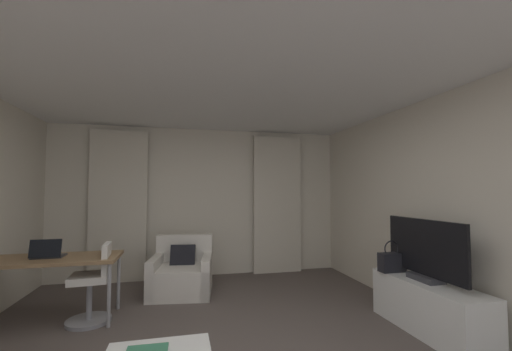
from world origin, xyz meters
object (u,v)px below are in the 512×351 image
Objects in this scene: armchair at (182,274)px; laptop at (48,254)px; tv_flatscreen at (425,251)px; desk at (51,263)px; tv_console at (429,307)px; desk_chair at (94,287)px; handbag_primary at (392,261)px; magazine_open at (147,351)px.

laptop is (-1.50, -0.73, 0.51)m from armchair.
tv_flatscreen is at bearing -16.14° from laptop.
desk is 1.10× the size of tv_console.
armchair is at bearing 26.59° from desk.
armchair is 1.29m from desk_chair.
laptop is at bearing 163.86° from tv_flatscreen.
tv_flatscreen reaches higher than desk_chair.
laptop reaches higher than desk.
tv_flatscreen reaches higher than handbag_primary.
armchair is 2.60× the size of handbag_primary.
desk_chair is at bearing 162.96° from tv_flatscreen.
tv_console is (2.78, 0.54, -0.12)m from magazine_open.
handbag_primary is (3.88, -0.76, -0.02)m from desk.
tv_console is at bearing -76.78° from handbag_primary.
magazine_open is 0.78× the size of handbag_primary.
desk_chair is at bearing -140.40° from armchair.
armchair is 2.96× the size of laptop.
desk_chair reaches higher than desk.
laptop is at bearing 125.64° from magazine_open.
armchair is at bearing 84.34° from magazine_open.
armchair is 0.66× the size of desk.
desk is at bearing -153.41° from armchair.
laptop is 0.88× the size of handbag_primary.
laptop is 4.00m from handbag_primary.
handbag_primary is (2.67, 0.99, 0.26)m from magazine_open.
tv_flatscreen is (4.03, -1.17, 0.06)m from laptop.
tv_flatscreen is 2.94× the size of handbag_primary.
desk_chair is 2.39× the size of handbag_primary.
tv_flatscreen is at bearing -36.81° from armchair.
armchair is at bearing 142.65° from tv_console.
armchair reaches higher than desk.
magazine_open is at bearing -168.25° from tv_flatscreen.
tv_console is 1.21× the size of tv_flatscreen.
laptop is (-0.04, -0.00, 0.10)m from desk.
desk is 3.96m from handbag_primary.
handbag_primary reaches higher than desk.
armchair is 0.73× the size of tv_console.
laptop is (-0.51, 0.09, 0.38)m from desk_chair.
tv_console is at bearing -16.62° from laptop.
laptop is at bearing 170.30° from desk_chair.
armchair is at bearing 143.19° from tv_flatscreen.
armchair is at bearing 26.04° from laptop.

